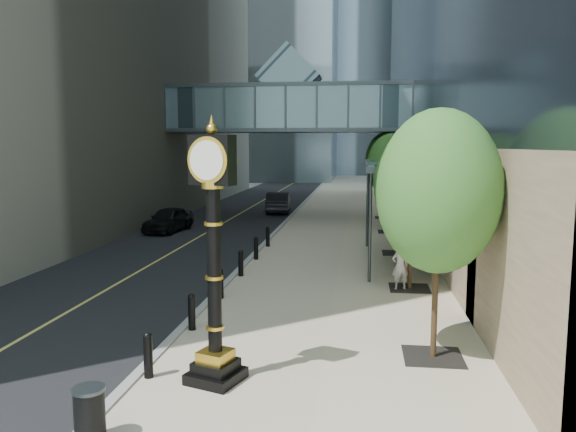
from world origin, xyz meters
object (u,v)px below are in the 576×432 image
object	(u,v)px
street_clock	(214,273)
pedestrian	(400,266)
car_far	(278,202)
trash_bin	(90,416)
car_near	(168,219)

from	to	relation	value
street_clock	pedestrian	distance (m)	9.53
street_clock	pedestrian	xyz separation A→B (m)	(4.44, 8.30, -1.53)
street_clock	car_far	world-z (taller)	street_clock
trash_bin	car_far	size ratio (longest dim) A/B	0.19
car_near	car_far	bearing A→B (deg)	70.38
car_near	pedestrian	bearing A→B (deg)	-37.12
street_clock	pedestrian	size ratio (longest dim) A/B	3.26
pedestrian	car_near	size ratio (longest dim) A/B	0.40
street_clock	trash_bin	bearing A→B (deg)	-99.93
pedestrian	car_far	xyz separation A→B (m)	(-7.52, 22.25, -0.10)
street_clock	car_far	size ratio (longest dim) A/B	1.16
street_clock	car_near	size ratio (longest dim) A/B	1.29
street_clock	car_near	world-z (taller)	street_clock
trash_bin	pedestrian	size ratio (longest dim) A/B	0.54
trash_bin	car_near	size ratio (longest dim) A/B	0.21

